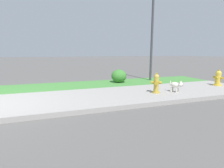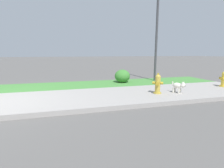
% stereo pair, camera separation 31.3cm
% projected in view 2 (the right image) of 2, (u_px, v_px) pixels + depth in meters
% --- Properties ---
extents(grass_verge, '(18.00, 1.89, 0.01)m').
position_uv_depth(grass_verge, '(11.00, 88.00, 6.82)').
color(grass_verge, '#47893D').
rests_on(grass_verge, ground).
extents(fire_hydrant_near_corner, '(0.34, 0.32, 0.70)m').
position_uv_depth(fire_hydrant_near_corner, '(158.00, 84.00, 5.82)').
color(fire_hydrant_near_corner, gold).
rests_on(fire_hydrant_near_corner, ground).
extents(fire_hydrant_at_driveway, '(0.38, 0.41, 0.68)m').
position_uv_depth(fire_hydrant_at_driveway, '(224.00, 79.00, 7.01)').
color(fire_hydrant_at_driveway, gold).
rests_on(fire_hydrant_at_driveway, ground).
extents(small_white_dog, '(0.32, 0.45, 0.43)m').
position_uv_depth(small_white_dog, '(178.00, 86.00, 5.91)').
color(small_white_dog, silver).
rests_on(small_white_dog, ground).
extents(street_lamp, '(0.32, 0.32, 5.19)m').
position_uv_depth(street_lamp, '(158.00, 9.00, 8.09)').
color(street_lamp, '#3D3D42').
rests_on(street_lamp, ground).
extents(shrub_bush_near_lamp, '(0.70, 0.70, 0.60)m').
position_uv_depth(shrub_bush_near_lamp, '(122.00, 76.00, 8.07)').
color(shrub_bush_near_lamp, '#3D7F33').
rests_on(shrub_bush_near_lamp, ground).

